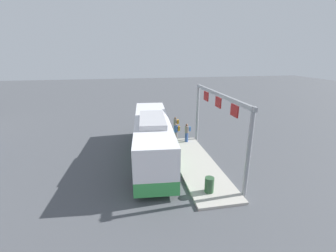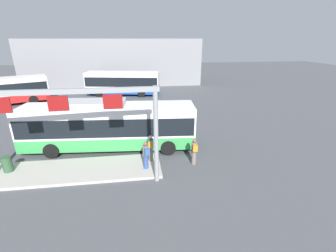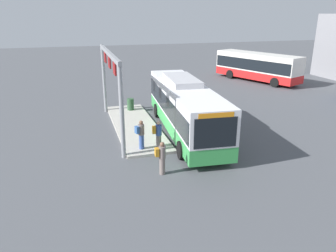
{
  "view_description": "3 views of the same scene",
  "coord_description": "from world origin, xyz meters",
  "px_view_note": "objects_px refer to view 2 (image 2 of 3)",
  "views": [
    {
      "loc": [
        -16.21,
        1.83,
        7.71
      ],
      "look_at": [
        3.13,
        -1.8,
        1.46
      ],
      "focal_mm": 24.45,
      "sensor_mm": 36.0,
      "label": 1
    },
    {
      "loc": [
        1.89,
        -15.38,
        7.28
      ],
      "look_at": [
        4.05,
        -0.05,
        1.48
      ],
      "focal_mm": 25.05,
      "sensor_mm": 36.0,
      "label": 2
    },
    {
      "loc": [
        18.82,
        -6.65,
        7.44
      ],
      "look_at": [
        1.84,
        -1.66,
        1.19
      ],
      "focal_mm": 34.58,
      "sensor_mm": 36.0,
      "label": 3
    }
  ],
  "objects_px": {
    "person_boarding": "(194,151)",
    "person_waiting_near": "(151,148)",
    "bus_main": "(109,124)",
    "person_waiting_mid": "(146,155)",
    "trash_bin": "(7,164)",
    "bus_background_left": "(123,82)"
  },
  "relations": [
    {
      "from": "bus_main",
      "to": "person_waiting_mid",
      "type": "height_order",
      "value": "bus_main"
    },
    {
      "from": "bus_background_left",
      "to": "person_boarding",
      "type": "bearing_deg",
      "value": 114.95
    },
    {
      "from": "bus_main",
      "to": "person_boarding",
      "type": "distance_m",
      "value": 6.11
    },
    {
      "from": "bus_main",
      "to": "person_boarding",
      "type": "bearing_deg",
      "value": -24.95
    },
    {
      "from": "bus_main",
      "to": "trash_bin",
      "type": "bearing_deg",
      "value": -150.35
    },
    {
      "from": "bus_main",
      "to": "person_waiting_near",
      "type": "distance_m",
      "value": 3.7
    },
    {
      "from": "bus_main",
      "to": "trash_bin",
      "type": "relative_size",
      "value": 13.01
    },
    {
      "from": "person_waiting_near",
      "to": "person_waiting_mid",
      "type": "height_order",
      "value": "same"
    },
    {
      "from": "person_boarding",
      "to": "person_waiting_near",
      "type": "bearing_deg",
      "value": 80.88
    },
    {
      "from": "person_waiting_mid",
      "to": "trash_bin",
      "type": "bearing_deg",
      "value": 67.16
    },
    {
      "from": "person_waiting_near",
      "to": "trash_bin",
      "type": "distance_m",
      "value": 8.16
    },
    {
      "from": "bus_background_left",
      "to": "person_waiting_mid",
      "type": "distance_m",
      "value": 20.31
    },
    {
      "from": "bus_main",
      "to": "bus_background_left",
      "type": "distance_m",
      "value": 16.83
    },
    {
      "from": "person_waiting_near",
      "to": "person_boarding",
      "type": "bearing_deg",
      "value": -94.89
    },
    {
      "from": "bus_main",
      "to": "person_boarding",
      "type": "relative_size",
      "value": 7.01
    },
    {
      "from": "person_boarding",
      "to": "person_waiting_near",
      "type": "distance_m",
      "value": 2.65
    },
    {
      "from": "person_boarding",
      "to": "trash_bin",
      "type": "xyz_separation_m",
      "value": [
        -10.74,
        0.41,
        -0.28
      ]
    },
    {
      "from": "bus_background_left",
      "to": "person_waiting_near",
      "type": "xyz_separation_m",
      "value": [
        2.35,
        -19.29,
        -0.73
      ]
    },
    {
      "from": "bus_background_left",
      "to": "trash_bin",
      "type": "bearing_deg",
      "value": 84.29
    },
    {
      "from": "bus_main",
      "to": "bus_background_left",
      "type": "bearing_deg",
      "value": 93.57
    },
    {
      "from": "bus_main",
      "to": "person_waiting_mid",
      "type": "distance_m",
      "value": 4.15
    },
    {
      "from": "person_boarding",
      "to": "person_waiting_near",
      "type": "relative_size",
      "value": 1.0
    }
  ]
}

